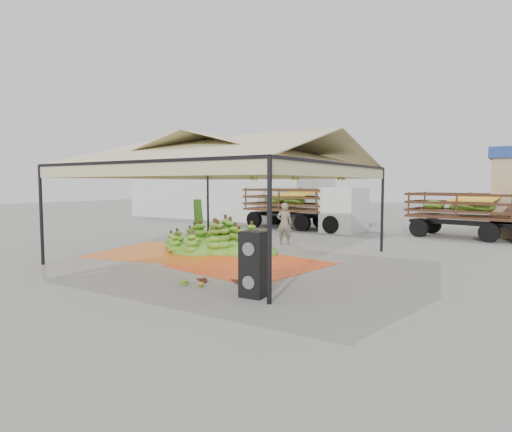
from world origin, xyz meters
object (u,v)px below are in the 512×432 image
Objects in this scene: vendor at (284,224)px; truck_left at (308,203)px; banana_heap at (223,235)px; speaker_stack at (254,264)px; truck_right at (488,210)px.

truck_left reaches higher than vendor.
speaker_stack is at bearing -47.62° from banana_heap.
vendor is at bearing 62.72° from banana_heap.
speaker_stack is 8.16m from vendor.
banana_heap is at bearing -81.94° from truck_left.
speaker_stack is at bearing 92.39° from vendor.
banana_heap is 3.05× the size of vendor.
vendor is at bearing -68.46° from truck_left.
banana_heap is 8.26m from truck_left.
banana_heap is 11.80m from truck_right.
speaker_stack is 14.00m from truck_right.
banana_heap is 0.81× the size of truck_right.
truck_right is at bearing 7.15° from truck_left.
truck_left is at bearing 93.03° from banana_heap.
truck_right is (8.13, 8.52, 0.75)m from banana_heap.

